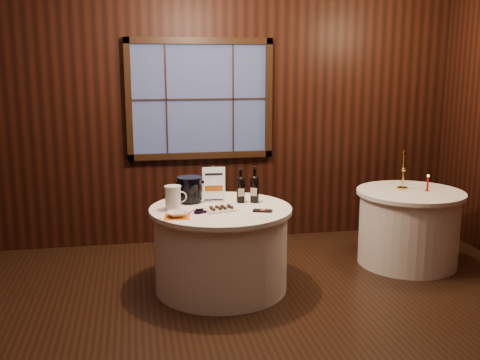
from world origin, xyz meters
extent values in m
plane|color=black|center=(0.00, 0.00, 0.00)|extent=(6.00, 6.00, 0.00)
cube|color=black|center=(0.00, 2.50, 1.50)|extent=(6.00, 0.02, 3.00)
cube|color=#3C4B7E|center=(0.00, 2.47, 1.65)|extent=(1.50, 0.01, 1.20)
cylinder|color=white|center=(0.00, 1.00, 0.36)|extent=(1.20, 1.20, 0.73)
cylinder|color=white|center=(0.00, 1.00, 0.75)|extent=(1.28, 1.28, 0.04)
cylinder|color=white|center=(2.00, 1.30, 0.36)|extent=(1.00, 1.00, 0.73)
cylinder|color=white|center=(2.00, 1.30, 0.75)|extent=(1.08, 1.08, 0.04)
cube|color=silver|center=(-0.03, 1.23, 0.78)|extent=(0.18, 0.11, 0.02)
cube|color=silver|center=(-0.03, 1.23, 0.95)|extent=(0.02, 0.02, 0.32)
cube|color=white|center=(-0.03, 1.22, 0.95)|extent=(0.21, 0.02, 0.30)
cylinder|color=black|center=(0.21, 1.15, 0.87)|extent=(0.08, 0.08, 0.21)
sphere|color=black|center=(0.21, 1.15, 0.98)|extent=(0.08, 0.08, 0.08)
cylinder|color=black|center=(0.21, 1.15, 1.03)|extent=(0.03, 0.03, 0.09)
cylinder|color=black|center=(0.21, 1.15, 1.08)|extent=(0.03, 0.03, 0.02)
cube|color=beige|center=(0.21, 1.11, 0.87)|extent=(0.06, 0.01, 0.07)
cylinder|color=black|center=(0.34, 1.13, 0.88)|extent=(0.08, 0.08, 0.22)
sphere|color=black|center=(0.34, 1.13, 0.99)|extent=(0.08, 0.08, 0.08)
cylinder|color=black|center=(0.34, 1.13, 1.05)|extent=(0.03, 0.03, 0.10)
cylinder|color=black|center=(0.34, 1.13, 1.10)|extent=(0.03, 0.03, 0.02)
cube|color=beige|center=(0.34, 1.09, 0.88)|extent=(0.06, 0.02, 0.08)
cylinder|color=black|center=(-0.25, 1.23, 0.79)|extent=(0.17, 0.17, 0.03)
cylinder|color=black|center=(-0.25, 1.23, 0.90)|extent=(0.22, 0.22, 0.19)
cylinder|color=black|center=(-0.25, 1.23, 1.00)|extent=(0.24, 0.24, 0.02)
cube|color=white|center=(-0.01, 0.89, 0.78)|extent=(0.31, 0.24, 0.02)
cube|color=black|center=(0.34, 0.79, 0.78)|extent=(0.18, 0.14, 0.01)
cylinder|color=#392914|center=(-0.28, 0.83, 0.79)|extent=(0.07, 0.01, 0.03)
cylinder|color=white|center=(-0.42, 1.00, 0.87)|extent=(0.14, 0.14, 0.20)
cylinder|color=white|center=(-0.42, 1.00, 0.98)|extent=(0.15, 0.15, 0.01)
torus|color=white|center=(-0.35, 1.00, 0.88)|extent=(0.10, 0.01, 0.10)
cube|color=orange|center=(-0.41, 0.75, 0.77)|extent=(0.24, 0.24, 0.00)
imported|color=white|center=(-0.41, 0.75, 0.79)|extent=(0.17, 0.17, 0.04)
cylinder|color=gold|center=(1.95, 1.39, 0.78)|extent=(0.11, 0.11, 0.02)
cylinder|color=gold|center=(1.95, 1.39, 0.97)|extent=(0.02, 0.02, 0.35)
cylinder|color=gold|center=(1.95, 1.39, 1.16)|extent=(0.06, 0.06, 0.03)
cylinder|color=gold|center=(2.15, 1.24, 0.78)|extent=(0.05, 0.05, 0.01)
cylinder|color=#B10D12|center=(2.15, 1.24, 0.85)|extent=(0.02, 0.02, 0.14)
sphere|color=#FFB23F|center=(2.15, 1.24, 0.93)|extent=(0.02, 0.02, 0.02)
camera|label=1|loc=(-0.75, -3.83, 2.03)|focal=42.00mm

